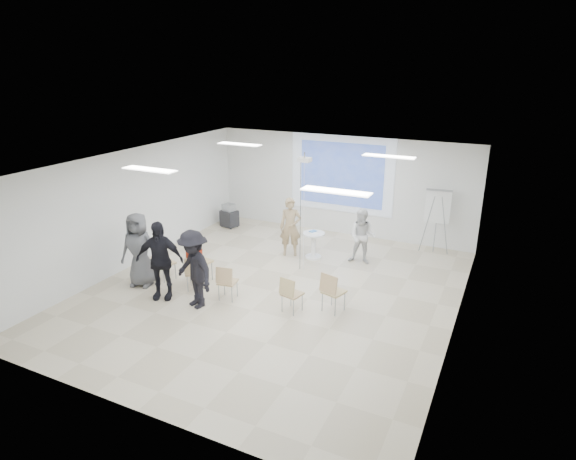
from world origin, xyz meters
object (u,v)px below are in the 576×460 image
at_px(player_right, 363,234).
at_px(chair_left_inner, 194,271).
at_px(chair_right_inner, 290,292).
at_px(pedestal_table, 313,244).
at_px(chair_far_left, 162,261).
at_px(player_left, 290,223).
at_px(chair_right_far, 332,289).
at_px(laptop, 196,271).
at_px(audience_mid, 194,264).
at_px(flipchart_easel, 438,207).
at_px(chair_left_mid, 197,259).
at_px(chair_center, 226,280).
at_px(av_cart, 229,216).
at_px(audience_outer, 139,245).
at_px(audience_left, 159,255).

distance_m(player_right, chair_left_inner, 4.41).
bearing_deg(chair_right_inner, pedestal_table, 116.35).
xyz_separation_m(player_right, chair_far_left, (-4.01, -3.10, -0.31)).
distance_m(player_left, chair_right_far, 3.35).
distance_m(laptop, audience_mid, 1.01).
distance_m(chair_right_far, flipchart_easel, 4.66).
bearing_deg(player_right, chair_left_inner, -138.93).
height_order(player_left, audience_mid, audience_mid).
height_order(chair_far_left, laptop, chair_far_left).
bearing_deg(player_left, chair_left_mid, -138.95).
xyz_separation_m(player_left, flipchart_easel, (3.52, 1.85, 0.43)).
relative_size(pedestal_table, laptop, 2.47).
height_order(chair_left_inner, flipchart_easel, flipchart_easel).
distance_m(audience_mid, flipchart_easel, 6.79).
distance_m(chair_center, audience_mid, 0.85).
bearing_deg(chair_center, flipchart_easel, 43.54).
height_order(chair_right_far, laptop, chair_right_far).
bearing_deg(player_left, audience_mid, -121.81).
relative_size(pedestal_table, chair_left_inner, 0.90).
bearing_deg(player_right, chair_left_mid, -144.84).
bearing_deg(av_cart, laptop, -53.82).
distance_m(audience_outer, flipchart_easel, 7.79).
xyz_separation_m(chair_center, chair_right_inner, (1.51, 0.10, -0.01)).
bearing_deg(player_right, chair_far_left, -148.76).
bearing_deg(audience_left, chair_far_left, 106.20).
height_order(chair_left_inner, av_cart, chair_left_inner).
xyz_separation_m(chair_right_inner, laptop, (-2.46, 0.07, -0.03)).
relative_size(chair_left_inner, chair_right_inner, 1.04).
height_order(pedestal_table, flipchart_easel, flipchart_easel).
xyz_separation_m(pedestal_table, audience_left, (-2.16, -3.61, 0.62)).
height_order(chair_left_mid, audience_left, audience_left).
bearing_deg(chair_right_far, av_cart, 157.85).
bearing_deg(player_right, chair_center, -128.06).
xyz_separation_m(chair_center, chair_right_far, (2.28, 0.50, 0.04)).
distance_m(chair_left_mid, chair_left_inner, 0.48).
xyz_separation_m(chair_far_left, chair_right_far, (4.25, 0.26, 0.03)).
relative_size(chair_far_left, flipchart_easel, 0.47).
bearing_deg(player_left, audience_outer, -148.92).
distance_m(pedestal_table, chair_right_inner, 3.08).
distance_m(audience_left, flipchart_easel, 7.38).
height_order(player_right, chair_center, player_right).
distance_m(chair_left_mid, laptop, 0.40).
bearing_deg(audience_left, audience_outer, 138.34).
bearing_deg(player_left, chair_far_left, -149.24).
relative_size(chair_right_inner, chair_right_far, 0.90).
height_order(chair_left_inner, chair_center, chair_left_inner).
bearing_deg(chair_right_inner, player_right, 93.11).
height_order(pedestal_table, audience_outer, audience_outer).
height_order(player_right, audience_mid, audience_mid).
xyz_separation_m(player_left, chair_left_mid, (-1.25, -2.52, -0.33)).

